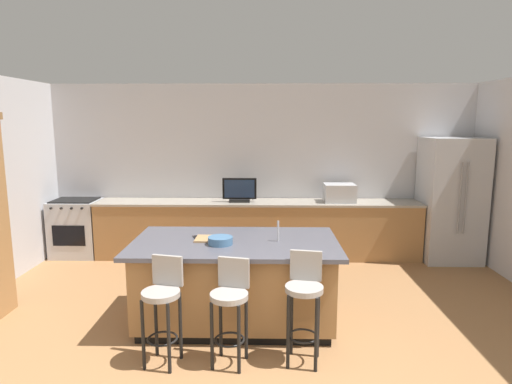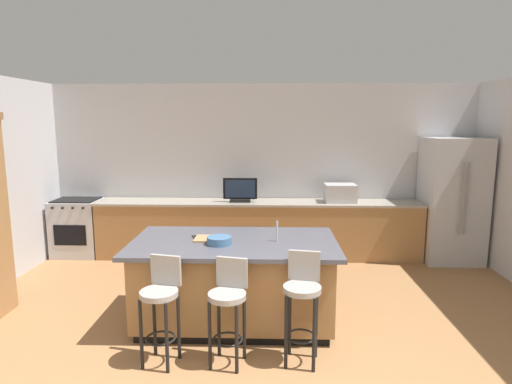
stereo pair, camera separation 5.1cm
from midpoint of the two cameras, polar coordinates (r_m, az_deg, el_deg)
wall_back at (r=7.20m, az=1.11°, el=3.03°), size 7.34×0.12×2.76m
counter_back at (r=6.99m, az=0.53°, el=-4.88°), size 5.12×0.62×0.90m
kitchen_island at (r=4.77m, az=-2.53°, el=-11.61°), size 2.18×1.22×0.92m
refrigerator at (r=7.38m, az=24.50°, el=-0.96°), size 0.86×0.81×1.92m
range_oven at (r=7.63m, az=-22.15°, el=-4.31°), size 0.73×0.63×0.92m
microwave at (r=6.96m, az=11.20°, el=-0.13°), size 0.48×0.36×0.28m
tv_monitor at (r=6.82m, az=-1.88°, el=0.13°), size 0.53×0.16×0.38m
sink_faucet_back at (r=6.97m, az=-0.10°, el=-0.12°), size 0.02×0.02×0.24m
sink_faucet_island at (r=4.59m, az=3.10°, el=-5.15°), size 0.02×0.02×0.22m
bar_stool_left at (r=4.08m, az=-12.01°, el=-13.82°), size 0.35×0.37×0.97m
bar_stool_center at (r=4.00m, az=-3.29°, el=-14.32°), size 0.35×0.37×0.95m
bar_stool_right at (r=4.02m, az=6.48°, el=-13.60°), size 0.34×0.36×1.01m
fruit_bowl at (r=4.51m, az=-4.52°, el=-6.37°), size 0.26×0.26×0.08m
cell_phone at (r=4.79m, az=-7.58°, el=-5.90°), size 0.12×0.17×0.01m
cutting_board at (r=4.70m, az=-5.87°, el=-6.11°), size 0.31×0.28×0.02m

